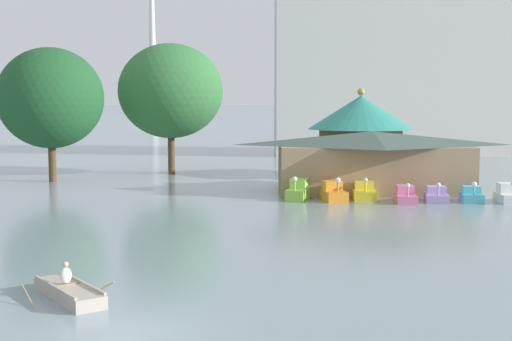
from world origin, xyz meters
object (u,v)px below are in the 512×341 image
object	(u,v)px
pedal_boat_cyan	(469,195)
green_roof_pavilion	(358,131)
pedal_boat_pink	(403,196)
pedal_boat_lime	(296,191)
shoreline_tree_mid	(168,91)
pedal_boat_orange	(331,193)
boathouse	(369,160)
rowboat_with_rower	(66,292)
pedal_boat_yellow	(361,193)
shoreline_tree_tall_left	(48,98)
background_building_block	(397,55)
pedal_boat_lavender	(434,195)
pedal_boat_white	(505,195)

from	to	relation	value
pedal_boat_cyan	green_roof_pavilion	world-z (taller)	green_roof_pavilion
pedal_boat_pink	pedal_boat_lime	bearing A→B (deg)	-95.25
pedal_boat_lime	pedal_boat_pink	world-z (taller)	pedal_boat_lime
pedal_boat_lime	green_roof_pavilion	distance (m)	17.78
shoreline_tree_mid	pedal_boat_orange	bearing A→B (deg)	-53.57
pedal_boat_orange	green_roof_pavilion	bearing A→B (deg)	154.86
pedal_boat_lime	boathouse	world-z (taller)	boathouse
pedal_boat_orange	pedal_boat_pink	xyz separation A→B (m)	(4.97, -0.90, -0.10)
rowboat_with_rower	boathouse	size ratio (longest dim) A/B	0.25
pedal_boat_yellow	pedal_boat_cyan	size ratio (longest dim) A/B	0.98
pedal_boat_orange	pedal_boat_cyan	xyz separation A→B (m)	(9.70, -0.62, -0.11)
shoreline_tree_tall_left	shoreline_tree_mid	xyz separation A→B (m)	(9.69, 6.65, 0.71)
boathouse	green_roof_pavilion	xyz separation A→B (m)	(0.74, 11.37, 1.79)
pedal_boat_yellow	background_building_block	bearing A→B (deg)	169.18
pedal_boat_lavender	rowboat_with_rower	bearing A→B (deg)	-29.55
pedal_boat_yellow	pedal_boat_pink	size ratio (longest dim) A/B	0.81
boathouse	rowboat_with_rower	bearing A→B (deg)	-117.40
pedal_boat_orange	pedal_boat_pink	world-z (taller)	pedal_boat_orange
rowboat_with_rower	shoreline_tree_mid	distance (m)	44.72
pedal_boat_lime	background_building_block	size ratio (longest dim) A/B	0.08
pedal_boat_pink	pedal_boat_white	distance (m)	7.20
pedal_boat_yellow	pedal_boat_lavender	size ratio (longest dim) A/B	0.84
rowboat_with_rower	pedal_boat_lavender	bearing A→B (deg)	105.48
pedal_boat_lime	pedal_boat_yellow	world-z (taller)	pedal_boat_lime
pedal_boat_pink	rowboat_with_rower	bearing A→B (deg)	-30.38
pedal_boat_pink	background_building_block	xyz separation A→B (m)	(8.62, 45.93, 12.61)
shoreline_tree_tall_left	shoreline_tree_mid	size ratio (longest dim) A/B	0.93
pedal_boat_lavender	pedal_boat_pink	bearing A→B (deg)	-70.69
pedal_boat_cyan	rowboat_with_rower	bearing A→B (deg)	-33.91
boathouse	pedal_boat_yellow	bearing A→B (deg)	-105.35
pedal_boat_orange	green_roof_pavilion	size ratio (longest dim) A/B	0.29
pedal_boat_lavender	green_roof_pavilion	bearing A→B (deg)	-161.60
boathouse	background_building_block	size ratio (longest dim) A/B	0.46
pedal_boat_lime	pedal_boat_cyan	world-z (taller)	pedal_boat_lime
pedal_boat_cyan	shoreline_tree_tall_left	size ratio (longest dim) A/B	0.20
background_building_block	pedal_boat_yellow	bearing A→B (deg)	-104.22
pedal_boat_white	boathouse	distance (m)	10.60
pedal_boat_white	pedal_boat_lavender	bearing A→B (deg)	-90.49
pedal_boat_lime	pedal_boat_lavender	size ratio (longest dim) A/B	0.98
rowboat_with_rower	pedal_boat_cyan	bearing A→B (deg)	101.98
pedal_boat_orange	pedal_boat_lavender	world-z (taller)	pedal_boat_orange
shoreline_tree_tall_left	pedal_boat_orange	bearing A→B (deg)	-27.05
pedal_boat_orange	background_building_block	world-z (taller)	background_building_block
pedal_boat_pink	background_building_block	world-z (taller)	background_building_block
pedal_boat_pink	pedal_boat_cyan	world-z (taller)	pedal_boat_cyan
pedal_boat_cyan	boathouse	world-z (taller)	boathouse
pedal_boat_orange	shoreline_tree_tall_left	xyz separation A→B (m)	(-23.43, 11.96, 6.76)
pedal_boat_lime	pedal_boat_pink	bearing A→B (deg)	96.72
pedal_boat_lime	green_roof_pavilion	bearing A→B (deg)	173.70
shoreline_tree_mid	pedal_boat_pink	bearing A→B (deg)	-46.21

